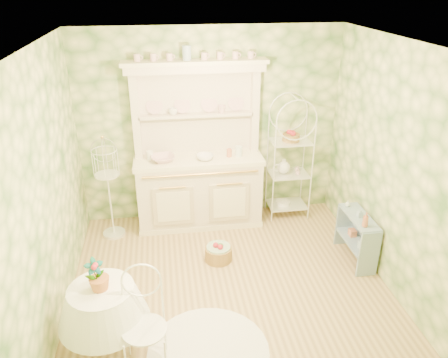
{
  "coord_description": "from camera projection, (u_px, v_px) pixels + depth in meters",
  "views": [
    {
      "loc": [
        -0.66,
        -3.96,
        3.27
      ],
      "look_at": [
        0.0,
        0.5,
        1.15
      ],
      "focal_mm": 35.0,
      "sensor_mm": 36.0,
      "label": 1
    }
  ],
  "objects": [
    {
      "name": "ceiling",
      "position": [
        232.0,
        45.0,
        3.88
      ],
      "size": [
        3.6,
        3.6,
        0.0
      ],
      "primitive_type": "plane",
      "color": "white",
      "rests_on": "floor"
    },
    {
      "name": "kitchen_dresser",
      "position": [
        198.0,
        148.0,
        5.87
      ],
      "size": [
        1.87,
        0.61,
        2.29
      ],
      "primitive_type": "cube",
      "color": "silver",
      "rests_on": "floor"
    },
    {
      "name": "cup_left",
      "position": [
        173.0,
        113.0,
        5.78
      ],
      "size": [
        0.13,
        0.13,
        0.09
      ],
      "primitive_type": "imported",
      "rotation": [
        0.0,
        0.0,
        0.22
      ],
      "color": "white",
      "rests_on": "kitchen_dresser"
    },
    {
      "name": "side_shelf",
      "position": [
        356.0,
        238.0,
        5.41
      ],
      "size": [
        0.27,
        0.72,
        0.61
      ],
      "primitive_type": "cube",
      "rotation": [
        0.0,
        0.0,
        -0.01
      ],
      "color": "#809AAF",
      "rests_on": "floor"
    },
    {
      "name": "bottle_amber",
      "position": [
        365.0,
        222.0,
        5.04
      ],
      "size": [
        0.07,
        0.07,
        0.18
      ],
      "primitive_type": "imported",
      "rotation": [
        0.0,
        0.0,
        0.04
      ],
      "color": "#BC6B48",
      "rests_on": "side_shelf"
    },
    {
      "name": "birdcage_stand",
      "position": [
        109.0,
        188.0,
        5.75
      ],
      "size": [
        0.37,
        0.37,
        1.45
      ],
      "primitive_type": "cube",
      "rotation": [
        0.0,
        0.0,
        0.1
      ],
      "color": "white",
      "rests_on": "floor"
    },
    {
      "name": "wall_right",
      "position": [
        396.0,
        171.0,
        4.69
      ],
      "size": [
        3.6,
        3.6,
        0.0
      ],
      "primitive_type": "plane",
      "color": "#EEEBA8",
      "rests_on": "floor"
    },
    {
      "name": "floor_basket",
      "position": [
        218.0,
        253.0,
        5.47
      ],
      "size": [
        0.4,
        0.4,
        0.21
      ],
      "primitive_type": "cylinder",
      "rotation": [
        0.0,
        0.0,
        -0.29
      ],
      "color": "#A17A40",
      "rests_on": "floor"
    },
    {
      "name": "floor",
      "position": [
        230.0,
        287.0,
        5.03
      ],
      "size": [
        3.6,
        3.6,
        0.0
      ],
      "primitive_type": "plane",
      "color": "tan",
      "rests_on": "ground"
    },
    {
      "name": "wall_front",
      "position": [
        276.0,
        300.0,
        2.84
      ],
      "size": [
        3.6,
        3.6,
        0.0
      ],
      "primitive_type": "plane",
      "color": "#EEEBA8",
      "rests_on": "floor"
    },
    {
      "name": "bottle_blue",
      "position": [
        360.0,
        214.0,
        5.25
      ],
      "size": [
        0.06,
        0.06,
        0.11
      ],
      "primitive_type": "imported",
      "rotation": [
        0.0,
        0.0,
        0.11
      ],
      "color": "#92ADC0",
      "rests_on": "side_shelf"
    },
    {
      "name": "potted_geranium",
      "position": [
        96.0,
        277.0,
        3.84
      ],
      "size": [
        0.2,
        0.17,
        0.32
      ],
      "primitive_type": "imported",
      "rotation": [
        0.0,
        0.0,
        0.38
      ],
      "color": "#3F7238",
      "rests_on": "round_table"
    },
    {
      "name": "bakers_rack",
      "position": [
        290.0,
        154.0,
        6.19
      ],
      "size": [
        0.6,
        0.43,
        1.92
      ],
      "primitive_type": "cube",
      "rotation": [
        0.0,
        0.0,
        -0.0
      ],
      "color": "white",
      "rests_on": "floor"
    },
    {
      "name": "round_table",
      "position": [
        105.0,
        318.0,
        4.06
      ],
      "size": [
        0.8,
        0.8,
        0.73
      ],
      "primitive_type": "cylinder",
      "rotation": [
        0.0,
        0.0,
        -0.23
      ],
      "color": "white",
      "rests_on": "floor"
    },
    {
      "name": "lace_rug",
      "position": [
        208.0,
        351.0,
        4.18
      ],
      "size": [
        1.51,
        1.51,
        0.01
      ],
      "primitive_type": "cylinder",
      "rotation": [
        0.0,
        0.0,
        -0.36
      ],
      "color": "white",
      "rests_on": "floor"
    },
    {
      "name": "cup_right",
      "position": [
        222.0,
        111.0,
        5.86
      ],
      "size": [
        0.14,
        0.14,
        0.1
      ],
      "primitive_type": "imported",
      "rotation": [
        0.0,
        0.0,
        -0.36
      ],
      "color": "white",
      "rests_on": "kitchen_dresser"
    },
    {
      "name": "cafe_chair",
      "position": [
        145.0,
        335.0,
        3.85
      ],
      "size": [
        0.36,
        0.36,
        0.76
      ],
      "primitive_type": "cube",
      "rotation": [
        0.0,
        0.0,
        -0.02
      ],
      "color": "white",
      "rests_on": "floor"
    },
    {
      "name": "bowl_white",
      "position": [
        205.0,
        159.0,
        5.87
      ],
      "size": [
        0.26,
        0.26,
        0.07
      ],
      "primitive_type": "imported",
      "rotation": [
        0.0,
        0.0,
        0.16
      ],
      "color": "white",
      "rests_on": "kitchen_dresser"
    },
    {
      "name": "wall_left",
      "position": [
        48.0,
        194.0,
        4.21
      ],
      "size": [
        3.6,
        3.6,
        0.0
      ],
      "primitive_type": "plane",
      "color": "#EEEBA8",
      "rests_on": "floor"
    },
    {
      "name": "wall_back",
      "position": [
        210.0,
        127.0,
        6.06
      ],
      "size": [
        3.6,
        3.6,
        0.0
      ],
      "primitive_type": "plane",
      "color": "#EEEBA8",
      "rests_on": "floor"
    },
    {
      "name": "bowl_floral",
      "position": [
        163.0,
        161.0,
        5.82
      ],
      "size": [
        0.37,
        0.37,
        0.08
      ],
      "primitive_type": "imported",
      "rotation": [
        0.0,
        0.0,
        0.2
      ],
      "color": "white",
      "rests_on": "kitchen_dresser"
    },
    {
      "name": "bottle_glass",
      "position": [
        348.0,
        204.0,
        5.5
      ],
      "size": [
        0.07,
        0.07,
        0.08
      ],
      "primitive_type": "imported",
      "rotation": [
        0.0,
        0.0,
        0.07
      ],
      "color": "silver",
      "rests_on": "side_shelf"
    }
  ]
}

